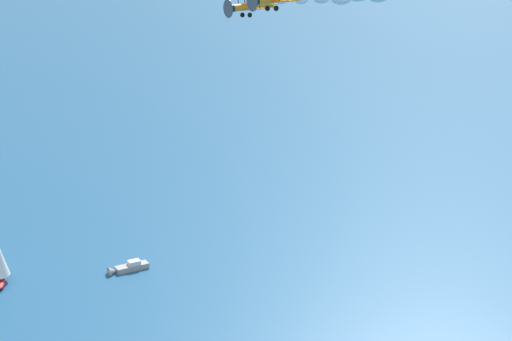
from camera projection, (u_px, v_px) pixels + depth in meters
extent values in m
cube|color=#9E9993|center=(132.00, 267.00, 158.02)|extent=(4.79, 5.49, 0.89)
cone|color=#9E9993|center=(113.00, 271.00, 156.46)|extent=(2.27, 2.21, 1.78)
cube|color=silver|center=(134.00, 262.00, 157.96)|extent=(2.31, 2.41, 0.67)
cylinder|color=black|center=(255.00, 1.00, 105.28)|extent=(1.28, 1.14, 1.14)
cylinder|color=#4C4C51|center=(252.00, 1.00, 105.07)|extent=(2.17, 1.53, 2.61)
cube|color=orange|center=(275.00, 1.00, 106.64)|extent=(6.61, 5.14, 1.16)
cylinder|color=black|center=(276.00, 8.00, 105.78)|extent=(0.51, 0.61, 0.61)
cylinder|color=black|center=(268.00, 8.00, 107.30)|extent=(0.51, 0.61, 0.61)
cylinder|color=orange|center=(251.00, 6.00, 119.53)|extent=(4.49, 5.84, 1.02)
cylinder|color=black|center=(231.00, 8.00, 118.08)|extent=(1.28, 1.14, 1.14)
cylinder|color=#4C4C51|center=(228.00, 9.00, 117.87)|extent=(2.17, 1.53, 2.61)
cube|color=orange|center=(249.00, 9.00, 119.43)|extent=(6.61, 5.14, 1.16)
cylinder|color=black|center=(259.00, 2.00, 117.15)|extent=(0.33, 0.27, 1.62)
cylinder|color=black|center=(252.00, 2.00, 118.51)|extent=(0.33, 0.27, 1.62)
cylinder|color=black|center=(245.00, 2.00, 120.02)|extent=(0.33, 0.27, 1.62)
cylinder|color=black|center=(238.00, 2.00, 121.38)|extent=(0.33, 0.27, 1.62)
cube|color=orange|center=(270.00, 0.00, 120.84)|extent=(0.85, 1.06, 1.20)
cube|color=orange|center=(270.00, 4.00, 120.95)|extent=(2.56, 2.16, 0.44)
cylinder|color=black|center=(250.00, 15.00, 118.58)|extent=(0.51, 0.61, 0.61)
cylinder|color=black|center=(242.00, 15.00, 120.09)|extent=(0.51, 0.61, 0.61)
ellipsoid|color=white|center=(281.00, 1.00, 122.11)|extent=(1.73, 1.80, 1.00)
ellipsoid|color=white|center=(302.00, 0.00, 123.68)|extent=(2.33, 2.46, 1.31)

